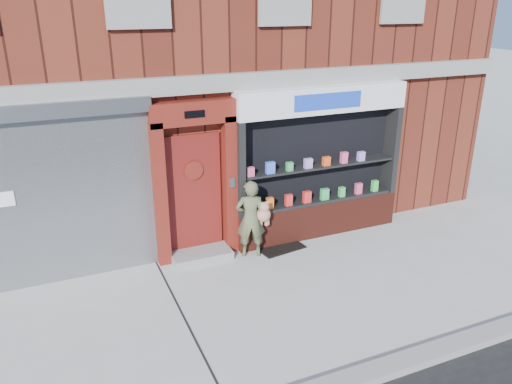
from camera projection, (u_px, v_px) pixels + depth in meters
ground at (278, 296)px, 8.04m from camera, size 80.00×80.00×0.00m
curb at (353, 380)px, 6.18m from camera, size 60.00×0.30×0.12m
building at (170, 22)px, 11.75m from camera, size 12.00×8.16×8.00m
shutter_bay at (58, 184)px, 7.96m from camera, size 3.10×0.30×3.04m
red_door_bay at (195, 182)px, 8.84m from camera, size 1.52×0.58×2.90m
pharmacy_bay at (319, 170)px, 9.76m from camera, size 3.50×0.41×3.00m
woman at (252, 218)px, 9.10m from camera, size 0.70×0.50×1.48m
doormat at (279, 246)px, 9.66m from camera, size 0.96×0.74×0.02m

